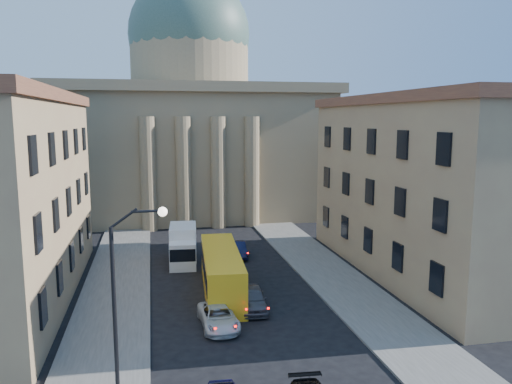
% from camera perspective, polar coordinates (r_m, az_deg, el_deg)
% --- Properties ---
extents(sidewalk_left, '(5.00, 60.00, 0.15)m').
position_cam_1_polar(sidewalk_left, '(35.26, -16.17, -13.10)').
color(sidewalk_left, '#56544F').
rests_on(sidewalk_left, ground).
extents(sidewalk_right, '(5.00, 60.00, 0.15)m').
position_cam_1_polar(sidewalk_right, '(37.88, 10.98, -11.38)').
color(sidewalk_right, '#56544F').
rests_on(sidewalk_right, ground).
extents(church, '(68.02, 28.76, 36.60)m').
position_cam_1_polar(church, '(70.44, -7.39, 7.62)').
color(church, '#877053').
rests_on(church, ground).
extents(building_right, '(11.60, 26.60, 14.70)m').
position_cam_1_polar(building_right, '(43.50, 19.56, 0.83)').
color(building_right, '#9F865D').
rests_on(building_right, ground).
extents(street_lamp, '(2.62, 0.44, 8.83)m').
position_cam_1_polar(street_lamp, '(24.00, -14.71, -10.16)').
color(street_lamp, black).
rests_on(street_lamp, ground).
extents(car_left_mid, '(2.36, 4.74, 1.29)m').
position_cam_1_polar(car_left_mid, '(31.88, -4.33, -14.04)').
color(car_left_mid, silver).
rests_on(car_left_mid, ground).
extents(car_right_far, '(2.18, 4.58, 1.51)m').
position_cam_1_polar(car_right_far, '(34.42, -0.38, -12.08)').
color(car_right_far, '#4B4B50').
rests_on(car_right_far, ground).
extents(car_right_distant, '(1.67, 4.26, 1.38)m').
position_cam_1_polar(car_right_distant, '(46.79, -2.12, -6.58)').
color(car_right_distant, black).
rests_on(car_right_distant, ground).
extents(city_bus, '(3.30, 11.36, 3.16)m').
position_cam_1_polar(city_bus, '(37.31, -3.97, -8.92)').
color(city_bus, yellow).
rests_on(city_bus, ground).
extents(box_truck, '(2.73, 6.01, 3.21)m').
position_cam_1_polar(box_truck, '(45.21, -8.34, -6.11)').
color(box_truck, silver).
rests_on(box_truck, ground).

